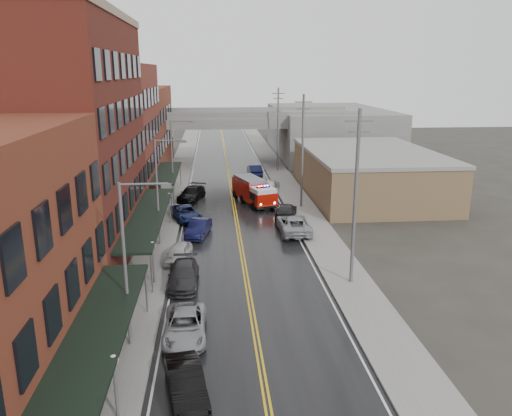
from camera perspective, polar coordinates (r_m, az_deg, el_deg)
road at (r=48.58m, az=-2.20°, el=-1.69°), size 11.00×160.00×0.02m
sidewalk_left at (r=48.79m, az=-10.80°, el=-1.80°), size 3.00×160.00×0.15m
sidewalk_right at (r=49.43m, az=6.28°, el=-1.39°), size 3.00×160.00×0.15m
curb_left at (r=48.64m, az=-8.87°, el=-1.76°), size 0.30×160.00×0.15m
curb_right at (r=49.14m, az=4.39°, el=-1.44°), size 0.30×160.00×0.15m
brick_building_b at (r=41.28m, az=-20.75°, el=7.06°), size 9.00×20.00×18.00m
brick_building_c at (r=58.36m, az=-16.10°, el=8.14°), size 9.00×15.00×15.00m
brick_building_far at (r=75.67m, az=-13.56°, el=8.71°), size 9.00×20.00×12.00m
tan_building at (r=60.39m, az=12.66°, el=3.79°), size 14.00×22.00×5.00m
right_far_block at (r=89.30m, az=8.22°, el=8.65°), size 18.00×30.00×8.00m
awning_0 at (r=23.92m, az=-17.75°, el=-13.60°), size 2.60×16.00×3.09m
awning_1 at (r=41.32m, az=-12.19°, el=-0.81°), size 2.60×18.00×3.09m
awning_2 at (r=58.24m, az=-10.14°, el=3.99°), size 2.60×13.00×3.09m
globe_lamp_0 at (r=22.35m, az=-15.88°, el=-17.65°), size 0.44×0.44×3.12m
globe_lamp_1 at (r=34.79m, az=-11.71°, el=-5.06°), size 0.44×0.44×3.12m
globe_lamp_2 at (r=48.10m, az=-9.87°, el=0.76°), size 0.44×0.44×3.12m
street_lamp_0 at (r=26.40m, az=-14.30°, el=-5.26°), size 2.64×0.22×9.00m
street_lamp_1 at (r=41.63m, az=-10.91°, el=2.50°), size 2.64×0.22×9.00m
street_lamp_2 at (r=57.29m, az=-9.35°, el=6.07°), size 2.64×0.22×9.00m
utility_pole_0 at (r=33.71m, az=11.30°, el=1.41°), size 1.80×0.24×12.00m
utility_pole_1 at (r=52.83m, az=5.33°, el=6.66°), size 1.80×0.24×12.00m
utility_pole_2 at (r=72.43m, az=2.52°, el=9.08°), size 1.80×0.24×12.00m
overpass at (r=78.85m, az=-3.41°, el=9.35°), size 40.00×10.00×7.50m
fire_truck at (r=55.21m, az=-0.23°, el=2.00°), size 4.73×7.84×2.73m
parked_car_left_1 at (r=23.97m, az=-8.00°, el=-19.21°), size 2.38×4.64×1.46m
parked_car_left_2 at (r=28.56m, az=-8.11°, el=-13.17°), size 2.33×5.04×1.40m
parked_car_left_3 at (r=34.91m, az=-8.29°, el=-7.62°), size 2.10×5.04×1.46m
parked_car_left_4 at (r=39.01m, az=-8.87°, el=-5.18°), size 2.32×4.28×1.38m
parked_car_left_5 at (r=44.84m, az=-6.58°, el=-2.29°), size 2.46×4.66×1.46m
parked_car_left_6 at (r=49.75m, az=-8.05°, el=-0.59°), size 3.80×5.53×1.41m
parked_car_left_7 at (r=57.26m, az=-7.37°, el=1.64°), size 3.57×5.76×1.56m
parked_car_right_0 at (r=45.46m, az=4.32°, el=-1.87°), size 2.74×5.90×1.64m
parked_car_right_1 at (r=50.07m, az=3.44°, el=-0.33°), size 3.05×5.32×1.45m
parked_car_right_2 at (r=61.84m, az=1.81°, el=2.69°), size 2.60×4.19×1.33m
parked_car_right_3 at (r=70.14m, az=-0.16°, el=4.33°), size 1.93×4.92×1.59m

